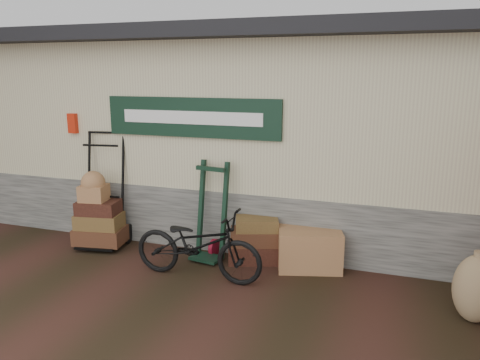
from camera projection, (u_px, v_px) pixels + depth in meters
name	position (u px, v px, depth m)	size (l,w,h in m)	color
ground	(184.00, 278.00, 5.96)	(80.00, 80.00, 0.00)	black
station_building	(250.00, 128.00, 8.12)	(14.40, 4.10, 3.20)	#4C4C47
porter_trolley	(103.00, 188.00, 7.00)	(0.87, 0.65, 1.74)	black
green_barrow	(211.00, 211.00, 6.48)	(0.50, 0.42, 1.37)	black
suitcase_stack	(254.00, 239.00, 6.46)	(0.71, 0.45, 0.63)	black
wicker_hamper	(309.00, 249.00, 6.23)	(0.82, 0.54, 0.54)	#9C693E
bicycle	(198.00, 241.00, 5.87)	(1.72, 0.60, 1.00)	black
burlap_sack_left	(476.00, 289.00, 4.86)	(0.46, 0.39, 0.74)	#806345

